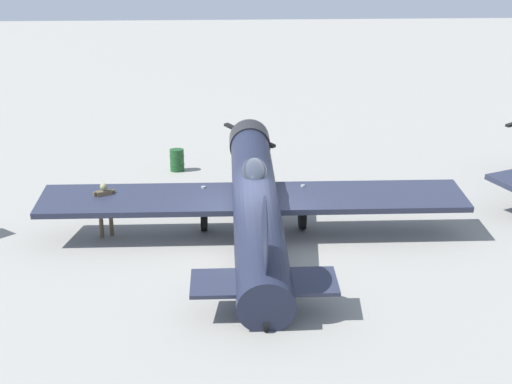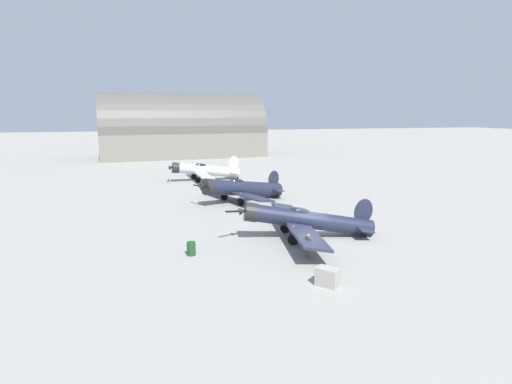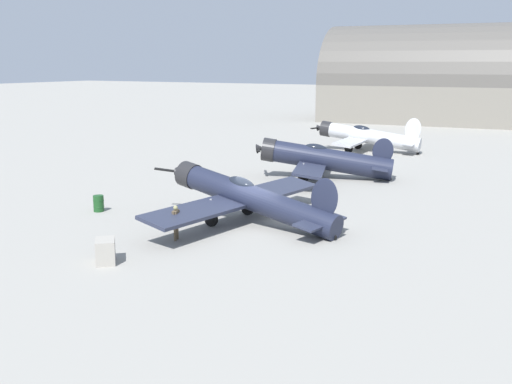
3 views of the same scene
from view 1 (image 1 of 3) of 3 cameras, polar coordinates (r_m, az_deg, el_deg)
name	(u,v)px [view 1 (image 1 of 3)]	position (r m, az deg, el deg)	size (l,w,h in m)	color
ground_plane	(256,250)	(18.84, 0.00, -5.24)	(400.00, 400.00, 0.00)	gray
airplane_foreground	(255,198)	(18.85, -0.08, -0.53)	(11.78, 13.15, 3.18)	#1E2338
ground_crew_mechanic	(105,204)	(20.13, -13.33, -1.09)	(0.35, 0.65, 1.72)	brown
fuel_drum	(177,160)	(27.49, -7.06, 2.84)	(0.64, 0.64, 0.95)	#19471E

